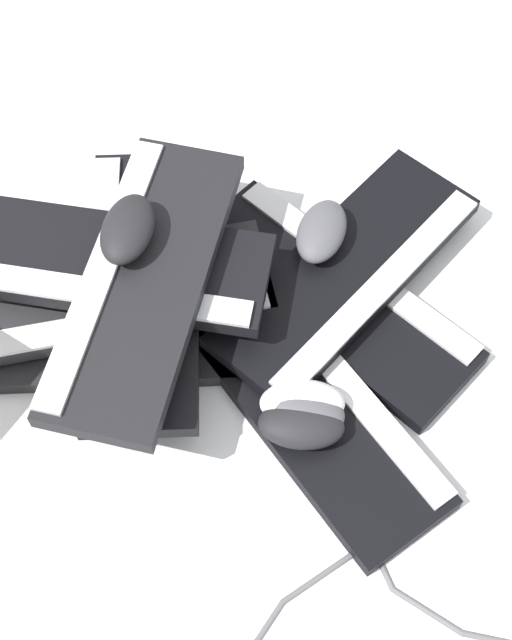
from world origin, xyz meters
name	(u,v)px	position (x,y,z in m)	size (l,w,h in m)	color
ground_plane	(213,360)	(0.00, 0.00, 0.00)	(3.20, 3.20, 0.00)	white
keyboard_0	(310,404)	(0.11, 0.10, 0.01)	(0.46, 0.26, 0.03)	black
keyboard_1	(332,296)	(-0.03, 0.19, 0.01)	(0.46, 0.34, 0.03)	black
keyboard_2	(129,335)	(-0.07, -0.10, 0.01)	(0.27, 0.46, 0.03)	black
keyboard_3	(112,295)	(-0.12, -0.11, 0.04)	(0.21, 0.46, 0.03)	#232326
keyboard_4	(141,284)	(-0.11, -0.07, 0.07)	(0.46, 0.28, 0.03)	black
keyboard_5	(348,272)	(-0.05, 0.22, 0.04)	(0.34, 0.46, 0.03)	black
keyboard_6	(104,263)	(-0.13, -0.10, 0.10)	(0.35, 0.46, 0.03)	black
keyboard_7	(144,280)	(-0.07, -0.06, 0.13)	(0.45, 0.37, 0.03)	black
mouse_0	(302,403)	(0.12, 0.08, 0.05)	(0.11, 0.07, 0.04)	silver
mouse_1	(301,425)	(0.15, 0.07, 0.05)	(0.11, 0.07, 0.04)	black
mouse_2	(322,231)	(-0.10, 0.20, 0.08)	(0.11, 0.07, 0.04)	#4C4C51
mouse_3	(128,229)	(-0.13, -0.06, 0.17)	(0.11, 0.07, 0.04)	black
mouse_4	(303,409)	(0.13, 0.08, 0.05)	(0.11, 0.07, 0.04)	#4C4C51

